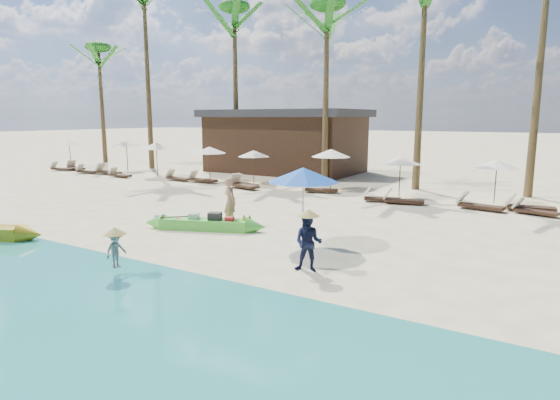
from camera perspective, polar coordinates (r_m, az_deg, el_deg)
The scene contains 36 objects.
ground at distance 14.43m, azimuth -7.48°, elevation -5.26°, with size 240.00×240.00×0.00m, color #FFF0BC.
wet_sand_strip at distance 11.18m, azimuth -23.97°, elevation -10.66°, with size 240.00×4.50×0.01m, color tan.
green_canoe at distance 16.16m, azimuth -9.20°, elevation -2.89°, with size 4.60×2.05×0.61m.
tourist at distance 16.60m, azimuth -6.11°, elevation -0.21°, with size 0.62×0.41×1.70m, color tan.
vendor_green at distance 11.63m, azimuth 3.49°, elevation -5.23°, with size 0.71×0.55×1.46m, color #151A3A.
vendor_yellow at distance 12.06m, azimuth -19.37°, elevation -5.75°, with size 0.58×0.33×0.89m, color gray.
blue_umbrella at distance 14.02m, azimuth 2.85°, elevation 3.08°, with size 2.15×2.15×2.31m.
resort_parasol_0 at distance 39.51m, azimuth -24.30°, elevation 6.41°, with size 2.03×2.03×2.09m.
lounger_0_left at distance 37.11m, azimuth -25.12°, elevation 3.55°, with size 1.78×1.02×0.58m.
lounger_0_right at distance 36.98m, azimuth -23.69°, elevation 3.67°, with size 1.99×1.01×0.65m.
resort_parasol_1 at distance 35.20m, azimuth -18.22°, elevation 6.58°, with size 2.11×2.11×2.17m.
lounger_1_left at distance 34.56m, azimuth -22.50°, elevation 3.31°, with size 1.69×0.79×0.55m.
lounger_1_right at distance 33.38m, azimuth -20.30°, elevation 3.30°, with size 1.96×0.67×0.66m.
resort_parasol_2 at distance 31.44m, azimuth -14.85°, elevation 6.42°, with size 2.13×2.13×2.19m.
lounger_2_left at distance 31.61m, azimuth -19.00°, elevation 2.97°, with size 1.67×0.53×0.57m.
resort_parasol_3 at distance 28.28m, azimuth -8.61°, elevation 6.04°, with size 2.01×2.01×2.07m.
lounger_3_left at distance 28.98m, azimuth -12.40°, elevation 2.70°, with size 1.77×0.64×0.59m.
lounger_3_right at distance 27.86m, azimuth -9.54°, elevation 2.54°, with size 1.85×0.57×0.63m.
resort_parasol_4 at distance 27.15m, azimuth -3.24°, elevation 5.67°, with size 1.85×1.85×1.91m.
lounger_4_left at distance 25.92m, azimuth -4.38°, elevation 2.05°, with size 1.78×0.90×0.58m.
lounger_4_right at distance 25.26m, azimuth -4.65°, elevation 1.92°, with size 2.09×1.09×0.68m.
resort_parasol_5 at distance 24.84m, azimuth 6.25°, elevation 5.71°, with size 2.08×2.08×2.14m.
lounger_5_left at distance 23.84m, azimuth 4.76°, elevation 1.36°, with size 1.84×1.07×0.60m.
resort_parasol_6 at distance 23.19m, azimuth 14.48°, elevation 4.73°, with size 1.90×1.90×1.96m.
lounger_6_left at distance 21.69m, azimuth 12.06°, elevation 0.28°, with size 1.77×1.01×0.58m.
lounger_6_right at distance 21.32m, azimuth 14.59°, elevation 0.04°, with size 1.85×0.95×0.60m.
resort_parasol_7 at distance 22.80m, azimuth 24.93°, elevation 4.00°, with size 1.89×1.89×1.95m.
lounger_7_left at distance 21.07m, azimuth 22.98°, elevation -0.53°, with size 1.94×0.88×0.64m.
lounger_7_right at distance 20.92m, azimuth 28.45°, elevation -1.10°, with size 1.72×0.92×0.56m.
lounger_8_left at distance 21.57m, azimuth 27.92°, elevation -0.67°, with size 1.96×0.87×0.64m.
palm_0 at distance 42.72m, azimuth -21.17°, elevation 15.22°, with size 2.08×2.08×9.90m.
palm_1 at distance 36.92m, azimuth -16.16°, elevation 20.66°, with size 2.08×2.08×13.60m.
palm_2 at distance 32.69m, azimuth -5.55°, elevation 19.51°, with size 2.08×2.08×11.33m.
palm_3 at distance 28.28m, azimuth 5.74°, elevation 19.76°, with size 2.08×2.08×10.52m.
palm_4 at distance 26.32m, azimuth 17.25°, elevation 22.05°, with size 2.08×2.08×11.70m.
pavilion_west at distance 32.95m, azimuth 0.64°, elevation 7.28°, with size 10.80×6.60×4.30m.
Camera 1 is at (8.76, -10.83, 3.80)m, focal length 30.00 mm.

